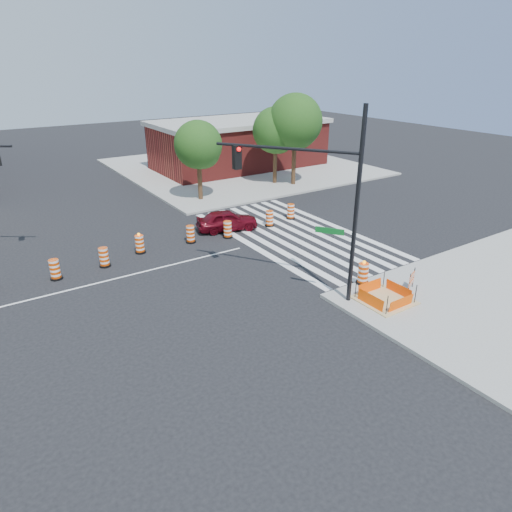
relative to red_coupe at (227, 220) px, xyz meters
name	(u,v)px	position (x,y,z in m)	size (l,w,h in m)	color
ground	(119,278)	(-7.92, -3.00, -0.65)	(120.00, 120.00, 0.00)	black
sidewalk_ne	(240,167)	(10.08, 15.00, -0.58)	(22.00, 22.00, 0.15)	gray
crosswalk_east	(294,235)	(3.03, -3.00, -0.65)	(6.75, 13.50, 0.01)	silver
lane_centerline	(119,278)	(-7.92, -3.00, -0.65)	(14.00, 0.12, 0.01)	silver
excavation_pit	(384,299)	(1.08, -12.00, -0.43)	(2.20, 2.20, 0.90)	tan
brick_storefront	(239,144)	(10.08, 15.00, 1.66)	(16.50, 8.50, 4.60)	maroon
red_coupe	(227,220)	(0.00, 0.00, 0.00)	(1.54, 3.83, 1.30)	#540712
signal_pole_se	(316,187)	(-1.20, -9.65, 4.44)	(3.70, 5.25, 8.31)	black
pit_drum	(363,274)	(1.47, -10.27, -0.01)	(0.60, 0.60, 1.19)	black
barricade	(412,279)	(2.85, -11.97, 0.04)	(0.78, 0.39, 0.99)	#DA4204
tree_north_c	(199,147)	(1.61, 6.77, 3.36)	(3.58, 3.52, 5.98)	#382314
tree_north_d	(276,133)	(9.18, 7.67, 3.67)	(3.81, 3.79, 6.45)	#382314
tree_north_e	(295,124)	(10.27, 6.49, 4.40)	(4.43, 4.43, 7.53)	#382314
median_drum_3	(55,270)	(-10.53, -1.43, -0.17)	(0.60, 0.60, 1.02)	black
median_drum_4	(104,258)	(-8.09, -1.24, -0.17)	(0.60, 0.60, 1.02)	black
median_drum_5	(140,245)	(-5.90, -0.52, -0.16)	(0.60, 0.60, 1.18)	black
median_drum_6	(191,235)	(-2.85, -0.65, -0.17)	(0.60, 0.60, 1.02)	black
median_drum_7	(228,230)	(-0.63, -1.15, -0.17)	(0.60, 0.60, 1.02)	black
median_drum_8	(270,219)	(2.65, -0.87, -0.17)	(0.60, 0.60, 1.02)	black
median_drum_9	(291,212)	(4.68, -0.46, -0.17)	(0.60, 0.60, 1.02)	black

